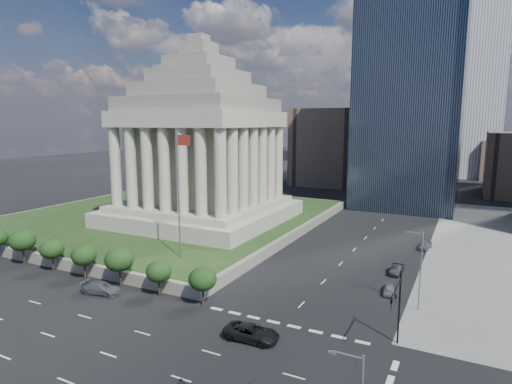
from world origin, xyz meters
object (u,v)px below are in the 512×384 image
Objects in this scene: war_memorial at (201,130)px; pickup_truck at (252,333)px; flagpole at (179,188)px; parked_sedan_mid at (397,269)px; parked_sedan_near at (389,289)px; street_lamp_north at (419,266)px; suv_grey at (101,288)px; parked_sedan_far at (425,245)px; traffic_signal_ne at (397,303)px.

war_memorial is 54.64m from pickup_truck.
flagpole reaches higher than parked_sedan_mid.
flagpole is at bearing -179.55° from parked_sedan_near.
pickup_truck is (-14.86, -15.84, -4.82)m from street_lamp_north.
suv_grey is at bearing -77.23° from war_memorial.
parked_sedan_far is at bearing 82.24° from parked_sedan_mid.
parked_sedan_far reaches higher than parked_sedan_near.
suv_grey is at bearing -141.81° from parked_sedan_mid.
suv_grey is at bearing -160.23° from street_lamp_north.
pickup_truck is at bearing -133.17° from street_lamp_north.
parked_sedan_far is (33.33, 29.27, -12.36)m from flagpole.
pickup_truck is at bearing -127.23° from parked_sedan_near.
street_lamp_north is 41.67m from suv_grey.
flagpole is at bearing 163.29° from traffic_signal_ne.
parked_sedan_near is 0.85× the size of parked_sedan_far.
street_lamp_north is 1.66× the size of pickup_truck.
suv_grey reaches higher than parked_sedan_mid.
war_memorial is 10.39× the size of parked_sedan_near.
war_memorial reaches higher than pickup_truck.
street_lamp_north is 13.85m from parked_sedan_mid.
parked_sedan_far is at bearing 76.95° from parked_sedan_near.
parked_sedan_near is 0.86× the size of parked_sedan_mid.
traffic_signal_ne is 38.47m from suv_grey.
war_memorial is at bearing 37.17° from pickup_truck.
traffic_signal_ne is at bearing -36.42° from war_memorial.
suv_grey is 1.47× the size of parked_sedan_near.
parked_sedan_far is (-1.00, 39.58, -4.49)m from traffic_signal_ne.
parked_sedan_far is (37.12, 42.27, -0.05)m from suv_grey.
suv_grey is (-24.09, 1.84, -0.04)m from pickup_truck.
traffic_signal_ne is at bearing -94.19° from street_lamp_north.
flagpole reaches higher than parked_sedan_near.
parked_sedan_mid is at bearing -23.30° from pickup_truck.
parked_sedan_near is at bearing 101.85° from traffic_signal_ne.
war_memorial is at bearing 116.89° from flagpole.
street_lamp_north is at bearing 1.63° from flagpole.
pickup_truck is 1.36× the size of parked_sedan_far.
pickup_truck is 22.35m from parked_sedan_near.
parked_sedan_far is (45.50, 5.27, -20.64)m from war_memorial.
pickup_truck is 1.09× the size of suv_grey.
war_memorial is 6.46× the size of pickup_truck.
street_lamp_north is 7.38m from parked_sedan_near.
war_memorial is 8.79× the size of parked_sedan_far.
parked_sedan_near is (-3.97, 3.67, -5.02)m from street_lamp_north.
war_memorial is at bearing 166.97° from parked_sedan_mid.
traffic_signal_ne is 15.39m from pickup_truck.
suv_grey reaches higher than parked_sedan_near.
street_lamp_north is 22.25m from pickup_truck.
war_memorial is 7.05× the size of suv_grey.
parked_sedan_mid is (10.53, 28.04, -0.12)m from pickup_truck.
parked_sedan_near is at bearing -86.53° from parked_sedan_mid.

